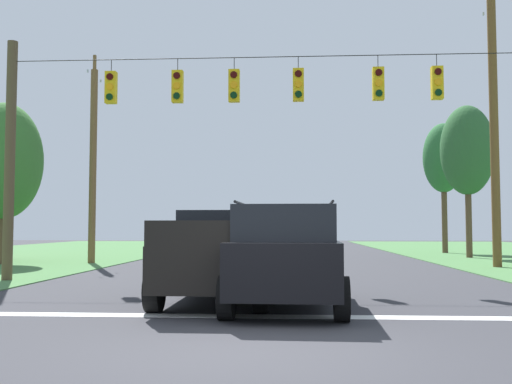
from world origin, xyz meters
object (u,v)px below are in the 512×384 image
Objects in this scene: suv_black at (287,254)px; tree_roadside_left at (4,161)px; pickup_truck at (221,255)px; utility_pole_near_left at (93,162)px; overhead_signal_span at (265,138)px; utility_pole_mid_right at (494,128)px; tree_roadside_far_right at (467,151)px; tree_roadside_right at (443,159)px.

tree_roadside_left is at bearing 134.48° from suv_black.
pickup_truck is 0.59× the size of utility_pole_near_left.
overhead_signal_span is 2.23× the size of tree_roadside_left.
tree_roadside_left is (-11.39, 7.08, 0.20)m from overhead_signal_span.
tree_roadside_far_right is (1.04, 6.95, -0.01)m from utility_pole_mid_right.
suv_black is at bearing -111.28° from tree_roadside_right.
utility_pole_mid_right is 1.46× the size of tree_roadside_right.
tree_roadside_right reaches higher than suv_black.
overhead_signal_span is at bearing 78.86° from pickup_truck.
utility_pole_near_left reaches higher than suv_black.
utility_pole_mid_right reaches higher than tree_roadside_far_right.
utility_pole_near_left reaches higher than overhead_signal_span.
pickup_truck is 0.47× the size of utility_pole_mid_right.
pickup_truck is at bearing -115.34° from tree_roadside_right.
overhead_signal_span is 11.23m from utility_pole_near_left.
utility_pole_near_left reaches higher than tree_roadside_far_right.
suv_black is 17.52m from tree_roadside_left.
tree_roadside_right is at bearing 68.72° from suv_black.
tree_roadside_left is at bearing 148.13° from overhead_signal_span.
overhead_signal_span is 6.09m from suv_black.
tree_roadside_right is (1.23, 12.33, 0.20)m from utility_pole_mid_right.
utility_pole_mid_right is (8.12, 11.69, 4.43)m from suv_black.
utility_pole_near_left is 1.16× the size of tree_roadside_right.
tree_roadside_right is (17.88, 10.80, 1.29)m from utility_pole_near_left.
tree_roadside_left is (-21.21, -6.37, -1.12)m from tree_roadside_far_right.
tree_roadside_right is at bearing 87.91° from tree_roadside_far_right.
suv_black is (0.67, -5.19, -3.10)m from overhead_signal_span.
utility_pole_near_left is (-7.07, 12.03, 3.43)m from pickup_truck.
tree_roadside_right is (10.81, 22.83, 4.73)m from pickup_truck.
utility_pole_mid_right is at bearing -95.71° from tree_roadside_right.
pickup_truck is at bearing -59.56° from utility_pole_near_left.
utility_pole_mid_right is 7.03m from tree_roadside_far_right.
suv_black is at bearing -45.52° from tree_roadside_left.
utility_pole_near_left is at bearing -162.94° from tree_roadside_far_right.
utility_pole_mid_right reaches higher than overhead_signal_span.
tree_roadside_right is 24.46m from tree_roadside_left.
pickup_truck is 0.69× the size of tree_roadside_right.
overhead_signal_span is 2.83× the size of pickup_truck.
tree_roadside_right reaches higher than tree_roadside_far_right.
suv_black is 0.53× the size of utility_pole_near_left.
tree_roadside_far_right is (17.68, 5.43, 1.08)m from utility_pole_near_left.
suv_black is 14.91m from utility_pole_mid_right.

